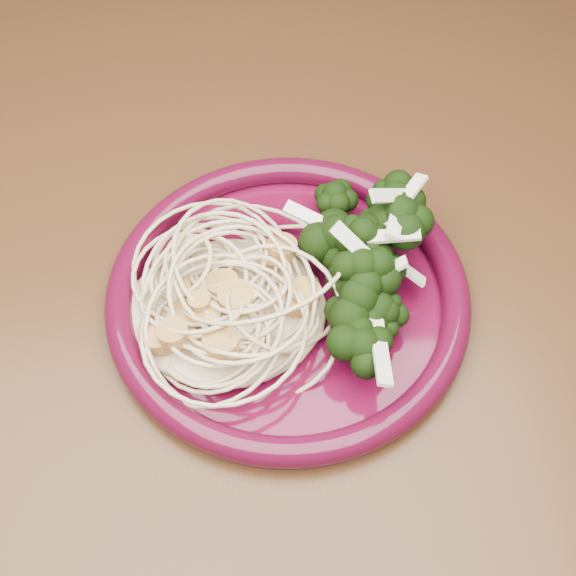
% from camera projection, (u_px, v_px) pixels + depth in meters
% --- Properties ---
extents(dining_table, '(1.20, 0.80, 0.75)m').
position_uv_depth(dining_table, '(237.00, 318.00, 0.70)').
color(dining_table, '#472814').
rests_on(dining_table, ground).
extents(dinner_plate, '(0.32, 0.32, 0.02)m').
position_uv_depth(dinner_plate, '(288.00, 296.00, 0.58)').
color(dinner_plate, '#48061F').
rests_on(dinner_plate, dining_table).
extents(spaghetti_pile, '(0.17, 0.16, 0.03)m').
position_uv_depth(spaghetti_pile, '(225.00, 302.00, 0.56)').
color(spaghetti_pile, beige).
rests_on(spaghetti_pile, dinner_plate).
extents(scallop_cluster, '(0.14, 0.14, 0.04)m').
position_uv_depth(scallop_cluster, '(222.00, 272.00, 0.53)').
color(scallop_cluster, gold).
rests_on(scallop_cluster, spaghetti_pile).
extents(broccoli_pile, '(0.13, 0.17, 0.05)m').
position_uv_depth(broccoli_pile, '(363.00, 260.00, 0.57)').
color(broccoli_pile, black).
rests_on(broccoli_pile, dinner_plate).
extents(onion_garnish, '(0.09, 0.11, 0.05)m').
position_uv_depth(onion_garnish, '(367.00, 231.00, 0.54)').
color(onion_garnish, beige).
rests_on(onion_garnish, broccoli_pile).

